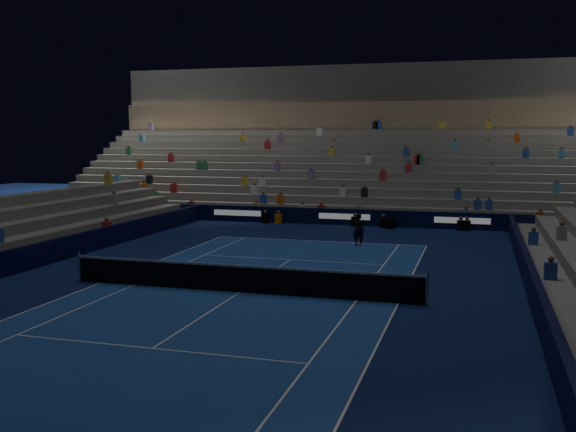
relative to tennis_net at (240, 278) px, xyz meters
The scene contains 9 objects.
ground 0.50m from the tennis_net, ahead, with size 90.00×90.00×0.00m, color #0B1844.
court_surface 0.50m from the tennis_net, ahead, with size 10.97×23.77×0.01m, color navy.
sponsor_barrier_far 18.50m from the tennis_net, 90.00° to the left, with size 44.00×0.25×1.00m, color black.
sponsor_barrier_east 9.70m from the tennis_net, ahead, with size 0.25×37.00×1.00m, color black.
sponsor_barrier_west 9.70m from the tennis_net, behind, with size 0.25×37.00×1.00m, color black.
grandstand_main 28.05m from the tennis_net, 90.00° to the left, with size 44.00×15.20×11.20m.
tennis_net is the anchor object (origin of this frame).
tennis_player 11.21m from the tennis_net, 78.68° to the left, with size 0.60×0.39×1.63m, color black.
broadcast_camera 18.04m from the tennis_net, 80.69° to the left, with size 0.52×0.96×0.65m.
Camera 1 is at (7.88, -21.07, 5.37)m, focal length 41.04 mm.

